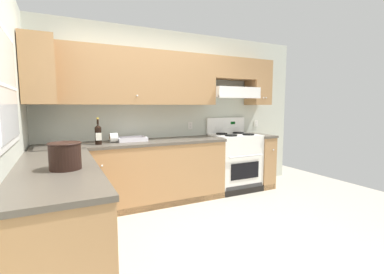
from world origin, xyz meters
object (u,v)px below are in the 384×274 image
object	(u,v)px
wine_bottle	(98,134)
bucket	(65,155)
stove	(234,161)
bowl	(132,140)
paper_towel_roll	(114,138)

from	to	relation	value
wine_bottle	bucket	world-z (taller)	wine_bottle
stove	bowl	xyz separation A→B (m)	(-1.70, 0.09, 0.45)
bowl	stove	bearing A→B (deg)	-2.91
wine_bottle	bowl	distance (m)	0.51
wine_bottle	paper_towel_roll	size ratio (longest dim) A/B	2.69
bucket	paper_towel_roll	xyz separation A→B (m)	(0.63, 1.44, -0.05)
bowl	bucket	xyz separation A→B (m)	(-0.88, -1.48, 0.09)
stove	bowl	distance (m)	1.76
bucket	paper_towel_roll	world-z (taller)	bucket
bowl	bucket	distance (m)	1.73
bucket	paper_towel_roll	distance (m)	1.57
wine_bottle	bucket	size ratio (longest dim) A/B	1.39
wine_bottle	bucket	distance (m)	1.38
stove	paper_towel_roll	world-z (taller)	stove
stove	paper_towel_roll	bearing A→B (deg)	178.84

